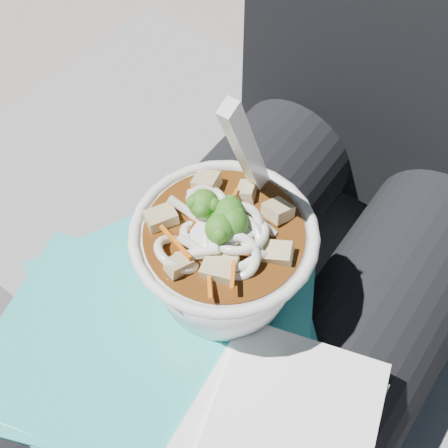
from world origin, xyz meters
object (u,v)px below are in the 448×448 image
Objects in this scene: person_body at (304,255)px; udon_bowl at (224,252)px; stone_ledge at (301,349)px; lap at (252,335)px; plastic_bag at (151,333)px.

udon_bowl is (-0.03, -0.10, 0.11)m from person_body.
stone_ledge is at bearing 81.19° from udon_bowl.
udon_bowl is (-0.03, -0.16, 0.44)m from stone_ledge.
lap is (0.00, -0.15, 0.30)m from stone_ledge.
stone_ledge is 3.23× the size of plastic_bag.
lap is at bearing 25.00° from udon_bowl.
lap is 0.14m from udon_bowl.
stone_ledge is 0.45m from plastic_bag.
lap reaches higher than stone_ledge.
plastic_bag is at bearing -106.26° from person_body.
person_body is 3.23× the size of plastic_bag.
stone_ledge is 2.08× the size of lap.
plastic_bag is at bearing -102.33° from stone_ledge.
lap is 1.55× the size of plastic_bag.
person_body is 5.04× the size of udon_bowl.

